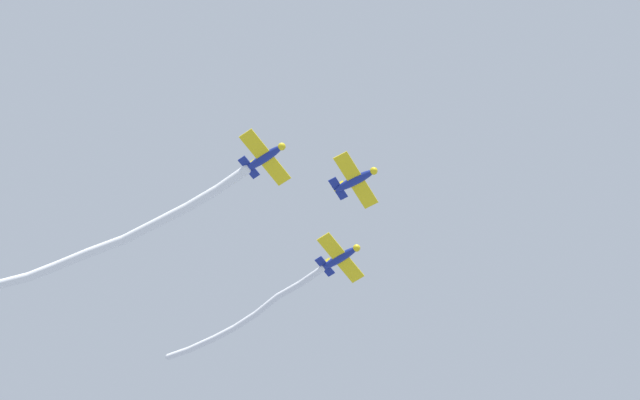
# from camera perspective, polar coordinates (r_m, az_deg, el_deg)

# --- Properties ---
(airplane_lead) EXTENTS (4.61, 6.00, 1.49)m
(airplane_lead) POSITION_cam_1_polar(r_m,az_deg,el_deg) (77.76, 2.34, 1.31)
(airplane_lead) COLOR navy
(airplane_left_wing) EXTENTS (4.59, 5.91, 1.49)m
(airplane_left_wing) POSITION_cam_1_polar(r_m,az_deg,el_deg) (81.83, 1.35, -3.78)
(airplane_left_wing) COLOR navy
(smoke_trail_left_wing) EXTENTS (17.56, 7.70, 1.48)m
(smoke_trail_left_wing) POSITION_cam_1_polar(r_m,az_deg,el_deg) (85.69, -4.88, -7.64)
(smoke_trail_left_wing) COLOR white
(airplane_right_wing) EXTENTS (4.59, 5.92, 1.49)m
(airplane_right_wing) POSITION_cam_1_polar(r_m,az_deg,el_deg) (77.16, -3.61, 2.80)
(airplane_right_wing) COLOR navy
(smoke_trail_right_wing) EXTENTS (25.41, 6.65, 3.75)m
(smoke_trail_right_wing) POSITION_cam_1_polar(r_m,az_deg,el_deg) (81.10, -12.69, -2.23)
(smoke_trail_right_wing) COLOR white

